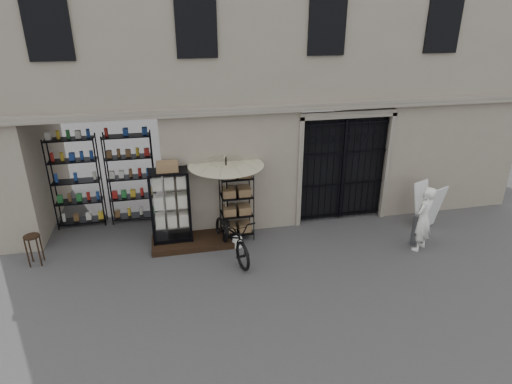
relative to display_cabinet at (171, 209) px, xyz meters
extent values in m
plane|color=black|center=(2.86, -1.69, -0.96)|extent=(80.00, 80.00, 0.00)
cube|color=gray|center=(2.86, 2.31, 3.54)|extent=(14.00, 4.00, 9.00)
cube|color=black|center=(-1.64, 1.11, 0.54)|extent=(3.00, 1.70, 3.00)
cube|color=black|center=(-1.69, 1.61, 0.29)|extent=(2.70, 0.50, 2.50)
cube|color=black|center=(4.61, 0.59, 0.54)|extent=(2.50, 0.06, 3.00)
cube|color=black|center=(4.61, 0.43, 0.49)|extent=(0.05, 0.05, 2.80)
cube|color=black|center=(0.46, -0.14, -0.89)|extent=(2.00, 0.90, 0.15)
cube|color=black|center=(0.00, 0.01, -0.76)|extent=(1.01, 0.75, 0.10)
cube|color=silver|center=(0.06, -0.26, 0.09)|extent=(0.82, 0.21, 1.69)
cube|color=silver|center=(0.00, 0.01, -0.01)|extent=(0.84, 0.57, 1.41)
cube|color=olive|center=(0.00, 0.01, 1.05)|extent=(0.58, 0.49, 0.20)
cube|color=black|center=(1.63, 0.02, -0.08)|extent=(0.85, 0.66, 1.77)
cube|color=olive|center=(1.63, 0.02, -0.13)|extent=(0.72, 0.54, 1.33)
cylinder|color=black|center=(1.39, 0.03, 0.13)|extent=(0.05, 0.05, 2.19)
imported|color=#BBB388|center=(1.39, 0.03, 0.93)|extent=(2.11, 2.13, 1.47)
cylinder|color=white|center=(1.54, -0.47, -0.84)|extent=(0.30, 0.30, 0.24)
imported|color=black|center=(1.36, -0.86, -0.96)|extent=(0.93, 1.20, 2.03)
cylinder|color=black|center=(-3.14, -0.28, -0.24)|extent=(0.43, 0.43, 0.04)
cube|color=black|center=(-3.14, -0.28, -0.60)|extent=(0.33, 0.33, 0.72)
cylinder|color=slate|center=(5.88, -1.31, -0.56)|extent=(0.19, 0.19, 0.80)
imported|color=white|center=(5.90, -1.54, -0.96)|extent=(1.40, 1.70, 0.39)
cube|color=silver|center=(6.81, -0.66, -0.34)|extent=(0.64, 0.48, 1.20)
cube|color=silver|center=(6.66, -0.31, -0.34)|extent=(0.64, 0.48, 1.20)
camera|label=1|loc=(0.04, -9.66, 4.45)|focal=30.00mm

